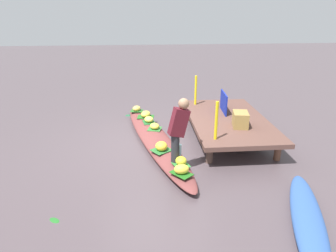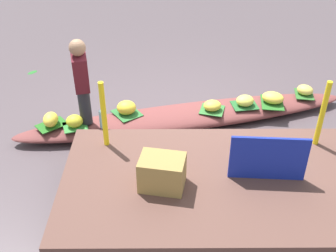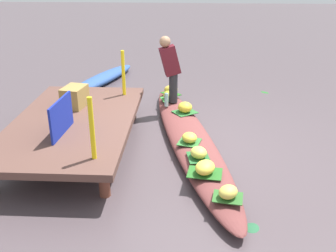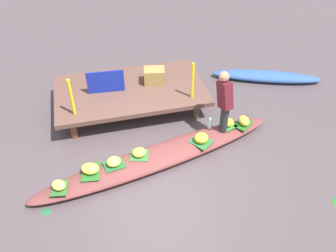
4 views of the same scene
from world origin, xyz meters
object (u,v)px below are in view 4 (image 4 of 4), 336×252
Objects in this scene: vendor_boat at (158,157)px; banana_bunch_3 at (201,138)px; vendor_person at (225,99)px; banana_bunch_0 at (139,152)px; banana_bunch_2 at (114,162)px; banana_bunch_4 at (244,121)px; banana_bunch_6 at (90,169)px; water_bottle at (210,123)px; banana_bunch_1 at (228,122)px; market_banner at (106,82)px; moored_boat at (266,76)px; banana_bunch_5 at (59,185)px; produce_crate at (154,76)px.

banana_bunch_3 is at bearing -7.02° from vendor_boat.
vendor_person is (1.36, 0.38, 0.82)m from vendor_boat.
vendor_boat is 0.40m from banana_bunch_0.
banana_bunch_0 is at bearing 14.63° from banana_bunch_2.
banana_bunch_2 is 0.96× the size of banana_bunch_3.
banana_bunch_6 is at bearing -169.49° from banana_bunch_4.
banana_bunch_3 is (1.69, 0.21, 0.02)m from banana_bunch_2.
vendor_person reaches higher than banana_bunch_3.
water_bottle is (0.29, 0.34, 0.03)m from banana_bunch_3.
vendor_person is (2.62, 0.57, 0.62)m from banana_bunch_6.
vendor_person is (-0.16, -0.04, 0.62)m from banana_bunch_1.
market_banner is at bearing 151.32° from banana_bunch_4.
banana_bunch_0 is at bearing -170.31° from banana_bunch_4.
moored_boat is 2.60m from water_bottle.
moored_boat is 3.40× the size of market_banner.
moored_boat is at bearing 27.05° from banana_bunch_6.
vendor_boat is 0.86m from banana_bunch_2.
produce_crate is (2.13, 2.33, 0.36)m from banana_bunch_5.
market_banner reaches higher than moored_boat.
vendor_boat is at bearing 8.73° from banana_bunch_6.
banana_bunch_1 is at bearing 12.34° from banana_bunch_6.
banana_bunch_0 is 0.50m from banana_bunch_2.
banana_bunch_1 is 1.92m from produce_crate.
banana_bunch_1 is 0.87× the size of banana_bunch_2.
banana_bunch_6 is at bearing -167.70° from vendor_person.
water_bottle is (1.15, 0.43, 0.24)m from vendor_boat.
banana_bunch_1 is at bearing 13.12° from vendor_person.
banana_bunch_0 is 0.57× the size of produce_crate.
vendor_boat is at bearing -159.29° from water_bottle.
banana_bunch_2 reaches higher than banana_bunch_5.
vendor_person reaches higher than banana_bunch_0.
banana_bunch_0 is at bearing -167.82° from vendor_person.
banana_bunch_5 is at bearing -111.88° from market_banner.
market_banner is (-2.23, 1.37, 0.43)m from banana_bunch_1.
banana_bunch_4 is at bearing -1.31° from vendor_boat.
banana_bunch_5 reaches higher than vendor_boat.
water_bottle is at bearing 15.57° from banana_bunch_2.
banana_bunch_1 is 0.38m from water_bottle.
banana_bunch_5 reaches higher than banana_bunch_0.
vendor_person is at bearing -179.51° from banana_bunch_4.
banana_bunch_5 is 3.07m from water_bottle.
vendor_boat is 1.25m from water_bottle.
banana_bunch_6 is at bearing -132.36° from moored_boat.
water_bottle is at bearing 175.75° from banana_bunch_4.
banana_bunch_4 is at bearing -107.52° from moored_boat.
vendor_person reaches higher than water_bottle.
market_banner reaches higher than produce_crate.
banana_bunch_0 is 1.87m from vendor_person.
market_banner reaches higher than banana_bunch_5.
banana_bunch_3 is 0.61× the size of produce_crate.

